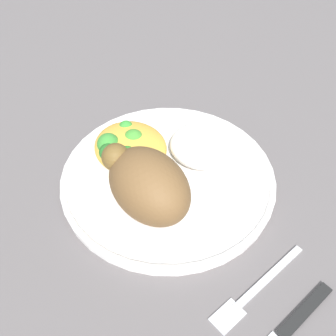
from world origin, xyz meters
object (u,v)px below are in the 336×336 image
at_px(plate, 168,177).
at_px(roasted_chicken, 147,184).
at_px(mac_cheese_with_broccoli, 128,147).
at_px(fork, 257,288).
at_px(rice_pile, 204,146).
at_px(knife, 281,336).

xyz_separation_m(plate, roasted_chicken, (-0.03, 0.05, 0.05)).
distance_m(mac_cheese_with_broccoli, fork, 0.24).
xyz_separation_m(plate, mac_cheese_with_broccoli, (0.06, 0.02, 0.03)).
bearing_deg(mac_cheese_with_broccoli, plate, -158.03).
xyz_separation_m(roasted_chicken, mac_cheese_with_broccoli, (0.08, -0.03, -0.02)).
distance_m(rice_pile, knife, 0.25).
bearing_deg(plate, rice_pile, -93.21).
xyz_separation_m(roasted_chicken, rice_pile, (0.02, -0.11, -0.02)).
relative_size(plate, rice_pile, 3.17).
distance_m(plate, mac_cheese_with_broccoli, 0.07).
bearing_deg(fork, knife, 159.49).
xyz_separation_m(mac_cheese_with_broccoli, fork, (-0.23, -0.00, -0.03)).
bearing_deg(plate, fork, 173.41).
bearing_deg(plate, knife, 170.27).
height_order(rice_pile, fork, rice_pile).
xyz_separation_m(fork, knife, (-0.05, 0.02, 0.00)).
xyz_separation_m(rice_pile, mac_cheese_with_broccoli, (0.06, 0.08, 0.00)).
relative_size(roasted_chicken, mac_cheese_with_broccoli, 1.19).
relative_size(mac_cheese_with_broccoli, fork, 0.71).
relative_size(roasted_chicken, rice_pile, 1.37).
relative_size(plate, roasted_chicken, 2.31).
distance_m(roasted_chicken, knife, 0.21).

